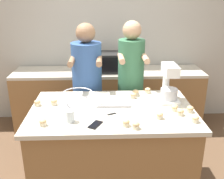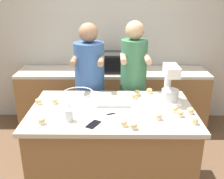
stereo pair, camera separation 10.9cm
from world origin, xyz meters
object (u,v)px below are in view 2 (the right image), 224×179
mixing_bowl (78,98)px  cupcake_4 (159,116)px  cupcake_6 (42,121)px  drinking_glass (69,115)px  person_left (90,89)px  person_right (133,88)px  baking_tray (114,101)px  cupcake_11 (195,121)px  cupcake_5 (180,113)px  stand_mixer (170,86)px  cupcake_9 (137,93)px  cupcake_3 (39,101)px  cupcake_0 (149,91)px  cupcake_7 (124,123)px  microwave_oven (114,62)px  cupcake_2 (55,101)px  cupcake_8 (134,96)px  cupcake_12 (174,109)px  knife (116,113)px  cell_phone (93,124)px  cupcake_1 (190,111)px  cupcake_10 (133,126)px

mixing_bowl → cupcake_4: (0.75, -0.33, -0.04)m
cupcake_6 → drinking_glass: bearing=15.6°
person_left → person_right: bearing=-0.1°
baking_tray → cupcake_11: cupcake_11 is taller
cupcake_4 → cupcake_5: 0.21m
cupcake_5 → cupcake_4: bearing=-163.8°
drinking_glass → cupcake_4: (0.78, 0.03, -0.02)m
person_right → cupcake_11: (0.45, -1.00, 0.07)m
cupcake_4 → cupcake_6: 1.01m
stand_mixer → cupcake_9: size_ratio=6.03×
drinking_glass → cupcake_3: drinking_glass is taller
stand_mixer → person_right: bearing=122.7°
cupcake_0 → cupcake_7: bearing=-112.3°
microwave_oven → drinking_glass: 1.74m
mixing_bowl → microwave_oven: size_ratio=0.61×
cupcake_2 → cupcake_9: (0.84, 0.23, 0.00)m
stand_mixer → cupcake_0: size_ratio=6.03×
cupcake_8 → mixing_bowl: bearing=-165.1°
mixing_bowl → cupcake_2: size_ratio=4.76×
cupcake_3 → cupcake_12: (1.31, -0.17, 0.00)m
microwave_oven → cupcake_6: (-0.61, -1.76, -0.05)m
stand_mixer → mixing_bowl: size_ratio=1.27×
person_right → baking_tray: person_right is taller
drinking_glass → knife: (0.41, 0.15, -0.05)m
microwave_oven → knife: bearing=-89.0°
cupcake_6 → person_left: bearing=72.4°
cupcake_3 → cupcake_9: 1.03m
cupcake_6 → cupcake_8: same height
cupcake_8 → cupcake_9: (0.04, 0.09, 0.00)m
cell_phone → cupcake_1: bearing=14.1°
microwave_oven → cupcake_9: (0.26, -1.11, -0.05)m
cell_phone → cupcake_12: size_ratio=2.53×
knife → cupcake_10: bearing=-64.8°
cupcake_4 → cupcake_5: same height
mixing_bowl → cupcake_4: 0.82m
knife → cupcake_5: bearing=-6.3°
stand_mixer → cupcake_3: size_ratio=6.03×
person_right → cupcake_7: 1.05m
baking_tray → cupcake_7: bearing=-80.1°
mixing_bowl → cupcake_5: mixing_bowl is taller
microwave_oven → cupcake_10: (0.17, -1.84, -0.05)m
drinking_glass → cupcake_8: (0.60, 0.51, -0.02)m
mixing_bowl → person_left: bearing=84.0°
person_left → cupcake_6: person_left is taller
cupcake_3 → cell_phone: bearing=-36.3°
cell_phone → cupcake_11: cupcake_11 is taller
mixing_bowl → cupcake_6: size_ratio=4.76×
cell_phone → cupcake_11: (0.86, 0.02, 0.03)m
person_right → cell_phone: 1.10m
cupcake_1 → cupcake_7: size_ratio=1.00×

